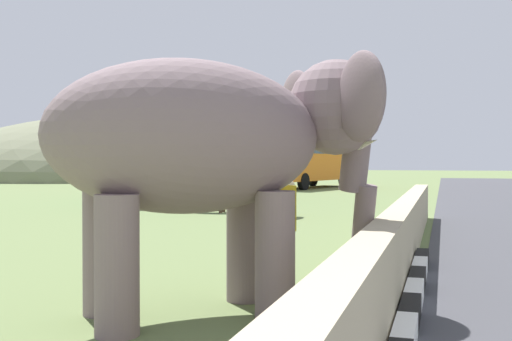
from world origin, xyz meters
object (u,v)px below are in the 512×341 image
object	(u,v)px
person_handler	(282,222)
cow_mid	(281,189)
bus_teal	(185,153)
bus_orange	(309,155)
elephant	(219,142)
cow_near	(210,186)

from	to	relation	value
person_handler	cow_mid	bearing A→B (deg)	15.00
person_handler	bus_teal	size ratio (longest dim) A/B	0.16
person_handler	bus_orange	size ratio (longest dim) A/B	0.18
elephant	bus_orange	world-z (taller)	bus_orange
bus_teal	bus_orange	xyz separation A→B (m)	(12.76, -2.84, -0.00)
person_handler	cow_near	bearing A→B (deg)	25.94
cow_mid	bus_orange	bearing A→B (deg)	10.02
bus_orange	cow_mid	distance (m)	20.34
person_handler	cow_mid	world-z (taller)	person_handler
person_handler	cow_near	world-z (taller)	person_handler
elephant	person_handler	size ratio (longest dim) A/B	2.36
elephant	cow_mid	size ratio (longest dim) A/B	2.03
bus_orange	cow_near	size ratio (longest dim) A/B	4.70
elephant	bus_orange	distance (m)	31.79
elephant	bus_teal	xyz separation A→B (m)	(18.49, 8.65, 0.15)
elephant	bus_orange	xyz separation A→B (m)	(31.25, 5.81, 0.15)
person_handler	cow_mid	size ratio (longest dim) A/B	0.86
elephant	cow_near	world-z (taller)	elephant
elephant	cow_near	size ratio (longest dim) A/B	2.05
elephant	person_handler	distance (m)	1.61
elephant	bus_orange	bearing A→B (deg)	10.53
bus_teal	cow_mid	distance (m)	9.72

